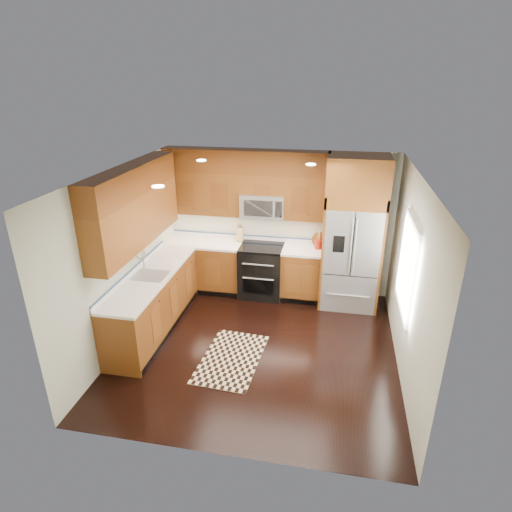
% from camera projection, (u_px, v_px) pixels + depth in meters
% --- Properties ---
extents(ground, '(4.00, 4.00, 0.00)m').
position_uv_depth(ground, '(258.00, 347.00, 6.38)').
color(ground, black).
rests_on(ground, ground).
extents(wall_back, '(4.00, 0.02, 2.60)m').
position_uv_depth(wall_back, '(279.00, 222.00, 7.68)').
color(wall_back, beige).
rests_on(wall_back, ground).
extents(wall_left, '(0.02, 4.00, 2.60)m').
position_uv_depth(wall_left, '(123.00, 257.00, 6.22)').
color(wall_left, beige).
rests_on(wall_left, ground).
extents(wall_right, '(0.02, 4.00, 2.60)m').
position_uv_depth(wall_right, '(410.00, 280.00, 5.52)').
color(wall_right, beige).
rests_on(wall_right, ground).
extents(window, '(0.04, 1.10, 1.30)m').
position_uv_depth(window, '(407.00, 267.00, 5.67)').
color(window, white).
rests_on(window, ground).
extents(base_cabinets, '(2.85, 3.00, 0.90)m').
position_uv_depth(base_cabinets, '(196.00, 286.00, 7.23)').
color(base_cabinets, brown).
rests_on(base_cabinets, ground).
extents(countertop, '(2.86, 3.01, 0.04)m').
position_uv_depth(countertop, '(205.00, 259.00, 7.12)').
color(countertop, white).
rests_on(countertop, base_cabinets).
extents(upper_cabinets, '(2.85, 3.00, 1.15)m').
position_uv_depth(upper_cabinets, '(199.00, 193.00, 6.77)').
color(upper_cabinets, brown).
rests_on(upper_cabinets, ground).
extents(range, '(0.76, 0.67, 0.95)m').
position_uv_depth(range, '(261.00, 271.00, 7.75)').
color(range, black).
rests_on(range, ground).
extents(microwave, '(0.76, 0.40, 0.42)m').
position_uv_depth(microwave, '(263.00, 205.00, 7.40)').
color(microwave, '#B2B2B7').
rests_on(microwave, ground).
extents(refrigerator, '(0.98, 0.75, 2.60)m').
position_uv_depth(refrigerator, '(353.00, 234.00, 7.11)').
color(refrigerator, '#B2B2B7').
rests_on(refrigerator, ground).
extents(sink_faucet, '(0.54, 0.44, 0.37)m').
position_uv_depth(sink_faucet, '(149.00, 271.00, 6.50)').
color(sink_faucet, '#B2B2B7').
rests_on(sink_faucet, countertop).
extents(rug, '(0.88, 1.38, 0.01)m').
position_uv_depth(rug, '(231.00, 358.00, 6.12)').
color(rug, black).
rests_on(rug, ground).
extents(knife_block, '(0.13, 0.17, 0.31)m').
position_uv_depth(knife_block, '(240.00, 234.00, 7.79)').
color(knife_block, '#A69250').
rests_on(knife_block, countertop).
extents(utensil_crock, '(0.13, 0.13, 0.34)m').
position_uv_depth(utensil_crock, '(318.00, 242.00, 7.44)').
color(utensil_crock, '#A52214').
rests_on(utensil_crock, countertop).
extents(cutting_board, '(0.32, 0.32, 0.02)m').
position_uv_depth(cutting_board, '(319.00, 246.00, 7.56)').
color(cutting_board, brown).
rests_on(cutting_board, countertop).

